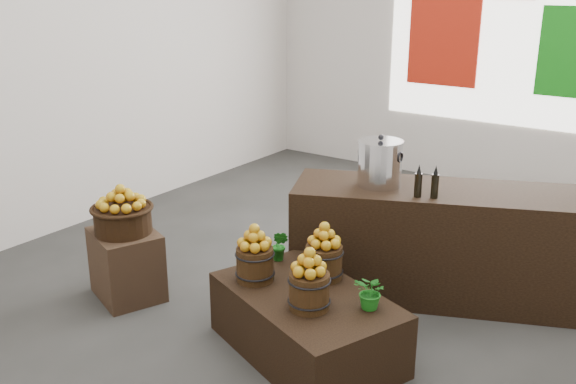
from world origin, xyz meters
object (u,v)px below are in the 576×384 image
Objects in this scene: counter at (433,243)px; stock_pot_left at (380,164)px; crate at (127,264)px; display_table at (306,323)px; wicker_basket at (123,220)px.

stock_pot_left reaches higher than counter.
stock_pot_left is at bearing 38.62° from crate.
display_table is 1.42m from stock_pot_left.
crate is 2.49m from counter.
counter is at bearing 23.56° from stock_pot_left.
crate reaches higher than display_table.
counter is (0.36, 1.31, 0.23)m from display_table.
stock_pot_left is at bearing 180.00° from counter.
wicker_basket reaches higher than crate.
stock_pot_left reaches higher than wicker_basket.
crate is 1.25× the size of wicker_basket.
counter is 6.47× the size of stock_pot_left.
wicker_basket is 0.20× the size of counter.
display_table is 3.79× the size of stock_pot_left.
display_table is at bearing 4.98° from wicker_basket.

